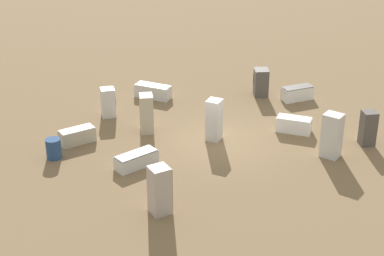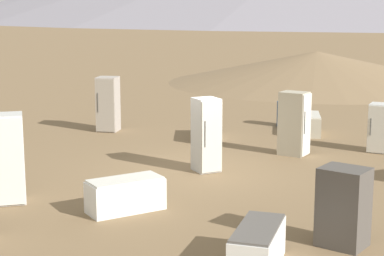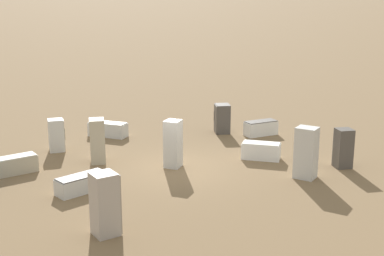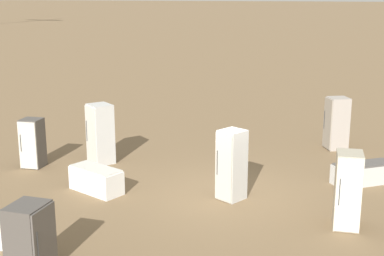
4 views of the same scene
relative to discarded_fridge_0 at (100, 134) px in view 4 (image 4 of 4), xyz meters
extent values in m
plane|color=brown|center=(-4.81, 0.85, -0.96)|extent=(1000.00, 1000.00, 0.00)
cube|color=silver|center=(-0.01, -0.02, 0.00)|extent=(0.97, 0.92, 1.93)
cube|color=silver|center=(0.16, 0.28, 0.00)|extent=(0.65, 0.38, 1.85)
cylinder|color=#2D2D2D|center=(0.40, 0.18, 0.10)|extent=(0.02, 0.02, 0.67)
cube|color=#B2A88E|center=(-8.06, 1.49, -0.06)|extent=(0.74, 0.85, 1.80)
cube|color=silver|center=(-8.16, 1.86, -0.06)|extent=(0.55, 0.17, 1.73)
cylinder|color=#2D2D2D|center=(-7.96, 1.94, 0.03)|extent=(0.02, 0.02, 0.63)
cube|color=#4C4742|center=(-2.98, 6.42, -0.26)|extent=(0.77, 0.89, 1.41)
cube|color=#56514C|center=(-3.32, 6.36, -0.26)|extent=(0.16, 0.76, 1.35)
cylinder|color=#2D2D2D|center=(-3.40, 6.63, -0.19)|extent=(0.02, 0.02, 0.49)
cube|color=white|center=(-1.45, 2.23, -0.64)|extent=(1.67, 1.01, 0.65)
cube|color=silver|center=(-1.45, 2.23, -0.29)|extent=(1.60, 0.97, 0.04)
cube|color=silver|center=(-7.93, -1.77, -0.68)|extent=(1.74, 1.75, 0.56)
cube|color=#56514C|center=(-7.93, -1.77, -0.38)|extent=(1.67, 1.68, 0.04)
cube|color=#A89E93|center=(-6.46, -5.06, -0.04)|extent=(0.93, 0.93, 1.84)
cube|color=gray|center=(-6.17, -4.86, -0.04)|extent=(0.41, 0.55, 1.76)
cylinder|color=#2D2D2D|center=(-6.01, -5.04, 0.05)|extent=(0.02, 0.02, 0.64)
cube|color=silver|center=(-4.99, 1.05, -0.02)|extent=(0.75, 0.77, 1.88)
cube|color=beige|center=(-4.89, 1.35, -0.02)|extent=(0.54, 0.22, 1.81)
cylinder|color=#2D2D2D|center=(-4.68, 1.32, 0.07)|extent=(0.02, 0.02, 0.66)
cube|color=#4C4742|center=(1.66, 1.29, -0.19)|extent=(0.73, 0.73, 1.55)
cube|color=beige|center=(1.58, 1.60, -0.19)|extent=(0.58, 0.18, 1.49)
cylinder|color=#2D2D2D|center=(1.79, 1.68, -0.11)|extent=(0.02, 0.02, 0.54)
camera|label=1|loc=(-3.20, -24.35, 11.67)|focal=60.00mm
camera|label=2|loc=(6.38, 12.29, 3.18)|focal=60.00mm
camera|label=3|loc=(-3.43, -18.93, 5.75)|focal=50.00mm
camera|label=4|loc=(-10.04, 13.51, 4.31)|focal=50.00mm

